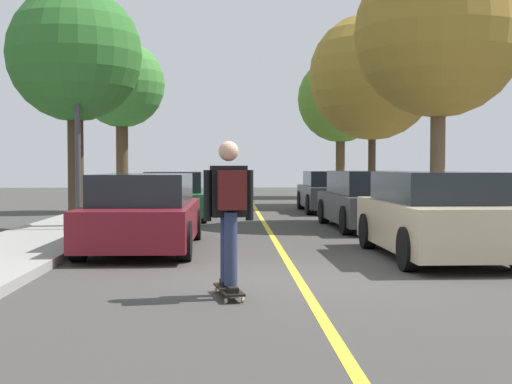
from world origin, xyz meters
The scene contains 16 objects.
ground centered at (0.00, 0.00, 0.00)m, with size 80.00×80.00×0.00m, color #3D3A38.
center_line centered at (0.00, 4.00, 0.00)m, with size 0.12×39.20×0.01m, color gold.
parked_car_left_nearest centered at (-2.46, 3.40, 0.68)m, with size 1.90×4.63×1.37m.
parked_car_left_near centered at (-2.46, 10.41, 0.65)m, with size 1.90×4.14×1.35m.
parked_car_right_nearest centered at (2.46, 2.01, 0.70)m, with size 1.92×4.21×1.41m.
parked_car_right_near centered at (2.46, 7.40, 0.69)m, with size 2.03×4.51×1.39m.
parked_car_right_far centered at (2.46, 13.58, 0.66)m, with size 2.00×4.21×1.35m.
street_tree_left_nearest centered at (-4.45, 6.86, 4.03)m, with size 3.06×3.06×5.45m.
street_tree_left_near centered at (-4.45, 13.76, 4.14)m, with size 2.82×2.82×5.46m.
street_tree_right_nearest centered at (4.45, 8.50, 4.91)m, with size 4.34×4.34×6.96m.
street_tree_right_near centered at (4.45, 16.78, 4.87)m, with size 4.77×4.77×7.12m.
street_tree_right_far centered at (4.45, 24.28, 4.72)m, with size 4.15×4.15×6.68m.
fire_hydrant centered at (3.96, 5.90, 0.49)m, with size 0.20×0.20×0.70m.
streetlamp centered at (-4.21, 6.01, 3.37)m, with size 0.36×0.24×5.66m.
skateboard centered at (-0.93, -1.29, 0.09)m, with size 0.37×0.87×0.10m.
skateboarder centered at (-0.92, -1.32, 1.06)m, with size 0.59×0.71×1.69m.
Camera 1 is at (-0.91, -9.22, 1.50)m, focal length 48.77 mm.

